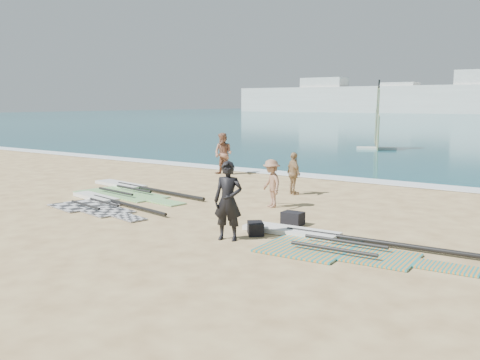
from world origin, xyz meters
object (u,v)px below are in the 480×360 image
Objects in this scene: rig_orange at (327,242)px; beachgoer_mid at (271,183)px; rig_green at (128,190)px; beachgoer_back at (294,173)px; gear_bag_far at (256,228)px; person_wetsuit at (228,201)px; rig_grey at (99,204)px; beachgoer_left at (223,154)px; gear_bag_near at (293,218)px.

beachgoer_mid is (-3.47, 3.07, 0.72)m from rig_orange.
beachgoer_back is (5.40, 3.00, 0.72)m from rig_green.
gear_bag_far reaches higher than rig_green.
gear_bag_far is 1.17m from person_wetsuit.
beachgoer_back reaches higher than beachgoer_mid.
gear_bag_far reaches higher than rig_grey.
gear_bag_far is (-1.90, -0.18, 0.11)m from rig_orange.
beachgoer_mid is at bearing -43.17° from beachgoer_left.
beachgoer_left reaches higher than beachgoer_back.
person_wetsuit is 1.26× the size of beachgoer_mid.
beachgoer_mid is at bearing 135.30° from rig_orange.
rig_grey is 8.22m from rig_orange.
rig_grey is 9.74× the size of gear_bag_far.
rig_orange is 3.11× the size of beachgoer_left.
rig_grey is at bearing -113.95° from beachgoer_mid.
rig_orange is 1.91m from gear_bag_far.
rig_green is 7.88m from gear_bag_near.
person_wetsuit is 1.00× the size of beachgoer_left.
beachgoer_back is (4.16, 5.40, 0.72)m from rig_grey.
person_wetsuit is at bearing -101.53° from gear_bag_near.
rig_grey is 9.26× the size of gear_bag_near.
beachgoer_mid reaches higher than gear_bag_near.
beachgoer_left is at bearing 135.18° from rig_orange.
rig_orange is 12.52m from beachgoer_left.
beachgoer_left is at bearing 131.25° from gear_bag_far.
gear_bag_near is (-1.68, 1.32, 0.13)m from rig_orange.
rig_grey is at bearing -53.98° from rig_green.
rig_grey is at bearing 86.48° from beachgoer_back.
rig_green is (-1.25, 2.40, 0.00)m from rig_grey.
gear_bag_near is at bearing 81.65° from gear_bag_far.
person_wetsuit is 4.28m from beachgoer_mid.
rig_green is 8.17m from person_wetsuit.
beachgoer_left is at bearing 137.64° from gear_bag_near.
beachgoer_mid is (-1.32, 4.07, -0.20)m from person_wetsuit.
rig_grey is 6.24m from person_wetsuit.
gear_bag_far is at bearing -29.96° from beachgoer_mid.
beachgoer_mid is at bearing 13.72° from rig_green.
rig_orange is 11.23× the size of gear_bag_far.
rig_green reaches higher than rig_orange.
rig_orange is 3.11× the size of person_wetsuit.
person_wetsuit is 11.74m from beachgoer_left.
rig_orange is 3.90× the size of beachgoer_mid.
rig_orange is (9.46, -2.53, -0.00)m from rig_green.
rig_orange is at bearing 5.45° from gear_bag_far.
rig_orange is 4.69m from beachgoer_mid.
person_wetsuit reaches higher than rig_grey.
gear_bag_near is 2.57m from beachgoer_mid.
gear_bag_far is (7.56, -2.72, 0.11)m from rig_green.
gear_bag_far is at bearing -177.74° from rig_orange.
beachgoer_back is at bearing 123.09° from rig_orange.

